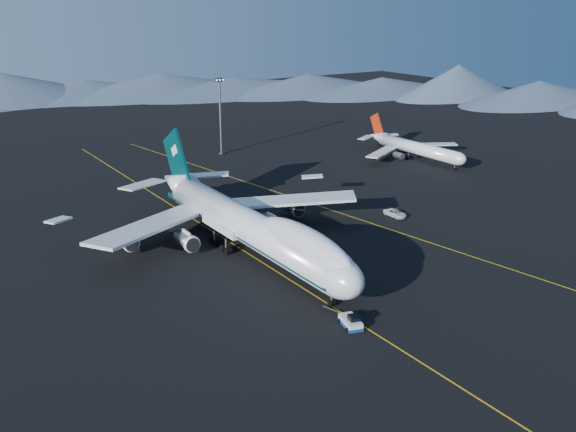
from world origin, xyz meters
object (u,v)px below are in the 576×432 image
boeing_747 (248,225)px  pushback_tug (351,323)px  second_jet (414,148)px  service_van (395,213)px  floodlight_mast (220,116)px

boeing_747 → pushback_tug: (-1.64, -33.45, -5.19)m
second_jet → service_van: (-42.55, -38.78, -2.78)m
pushback_tug → floodlight_mast: 118.54m
second_jet → boeing_747: bearing=-156.7°
boeing_747 → floodlight_mast: floodlight_mast is taller
boeing_747 → service_van: 39.10m
second_jet → floodlight_mast: size_ratio=1.75×
second_jet → service_van: size_ratio=7.27×
service_van → second_jet: bearing=42.4°
pushback_tug → floodlight_mast: floodlight_mast is taller
service_van → floodlight_mast: 77.99m
boeing_747 → second_jet: bearing=26.4°
second_jet → service_van: 57.64m
pushback_tug → floodlight_mast: size_ratio=0.21×
boeing_747 → service_van: (38.74, 1.62, -5.02)m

